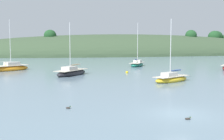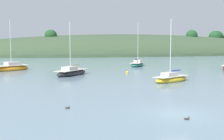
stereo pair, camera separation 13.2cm
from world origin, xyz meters
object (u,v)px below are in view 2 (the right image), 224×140
object	(u,v)px
sailboat_teal_outer	(137,64)
mooring_buoy_inner	(127,72)
duck_lone_right	(68,108)
sailboat_white_near	(72,72)
sailboat_navy_dinghy	(171,79)
duck_lead	(187,119)
sailboat_grey_yawl	(10,68)

from	to	relation	value
sailboat_teal_outer	mooring_buoy_inner	distance (m)	14.11
sailboat_teal_outer	duck_lone_right	xyz separation A→B (m)	(-17.46, -36.14, -0.34)
sailboat_white_near	mooring_buoy_inner	size ratio (longest dim) A/B	15.12
sailboat_navy_dinghy	mooring_buoy_inner	size ratio (longest dim) A/B	14.93
sailboat_teal_outer	duck_lone_right	size ratio (longest dim) A/B	21.92
mooring_buoy_inner	duck_lead	world-z (taller)	mooring_buoy_inner
sailboat_white_near	duck_lone_right	bearing A→B (deg)	-96.13
sailboat_grey_yawl	duck_lone_right	bearing A→B (deg)	-76.76
sailboat_white_near	duck_lead	bearing A→B (deg)	-80.00
sailboat_teal_outer	sailboat_navy_dinghy	xyz separation A→B (m)	(-3.45, -23.99, -0.02)
sailboat_white_near	sailboat_navy_dinghy	bearing A→B (deg)	-41.25
duck_lead	sailboat_white_near	bearing A→B (deg)	100.00
sailboat_navy_dinghy	sailboat_white_near	size ratio (longest dim) A/B	0.99
sailboat_grey_yawl	mooring_buoy_inner	world-z (taller)	sailboat_grey_yawl
sailboat_teal_outer	sailboat_grey_yawl	bearing A→B (deg)	-170.97
sailboat_navy_dinghy	duck_lead	xyz separation A→B (m)	(-6.81, -17.06, -0.32)
sailboat_navy_dinghy	mooring_buoy_inner	xyz separation A→B (m)	(-2.55, 11.22, -0.25)
duck_lead	mooring_buoy_inner	bearing A→B (deg)	81.44
mooring_buoy_inner	duck_lead	size ratio (longest dim) A/B	1.27
sailboat_grey_yawl	duck_lead	size ratio (longest dim) A/B	21.69
sailboat_teal_outer	mooring_buoy_inner	world-z (taller)	sailboat_teal_outer
sailboat_white_near	sailboat_teal_outer	bearing A→B (deg)	42.49
sailboat_teal_outer	mooring_buoy_inner	xyz separation A→B (m)	(-6.00, -12.77, -0.27)
duck_lead	duck_lone_right	bearing A→B (deg)	145.70
sailboat_teal_outer	mooring_buoy_inner	bearing A→B (deg)	-115.17
sailboat_grey_yawl	duck_lead	world-z (taller)	sailboat_grey_yawl
sailboat_teal_outer	sailboat_navy_dinghy	bearing A→B (deg)	-98.18
sailboat_grey_yawl	duck_lone_right	world-z (taller)	sailboat_grey_yawl
mooring_buoy_inner	duck_lead	distance (m)	28.60
sailboat_teal_outer	duck_lead	size ratio (longest dim) A/B	21.74
sailboat_navy_dinghy	sailboat_teal_outer	bearing A→B (deg)	81.82
duck_lead	sailboat_navy_dinghy	bearing A→B (deg)	68.23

